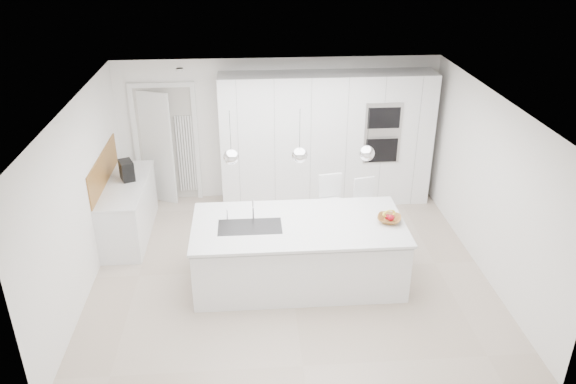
{
  "coord_description": "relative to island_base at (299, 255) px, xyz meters",
  "views": [
    {
      "loc": [
        -0.53,
        -6.77,
        4.55
      ],
      "look_at": [
        0.0,
        0.3,
        1.1
      ],
      "focal_mm": 35.0,
      "sensor_mm": 36.0,
      "label": 1
    }
  ],
  "objects": [
    {
      "name": "wall_left",
      "position": [
        -2.85,
        0.3,
        0.82
      ],
      "size": [
        0.0,
        5.0,
        5.0
      ],
      "primitive_type": "plane",
      "rotation": [
        1.57,
        0.0,
        1.57
      ],
      "color": "white",
      "rests_on": "ground"
    },
    {
      "name": "island_worktop",
      "position": [
        0.0,
        0.05,
        0.45
      ],
      "size": [
        2.84,
        1.4,
        0.04
      ],
      "primitive_type": "cube",
      "color": "white",
      "rests_on": "island_base"
    },
    {
      "name": "apple_b",
      "position": [
        1.19,
        0.01,
        0.54
      ],
      "size": [
        0.08,
        0.08,
        0.08
      ],
      "primitive_type": "sphere",
      "color": "#9D0816",
      "rests_on": "fruit_bowl"
    },
    {
      "name": "left_base_cabinets",
      "position": [
        -2.55,
        1.5,
        0.0
      ],
      "size": [
        0.6,
        1.8,
        0.86
      ],
      "primitive_type": "cube",
      "color": "white",
      "rests_on": "floor"
    },
    {
      "name": "doorway_frame",
      "position": [
        -2.05,
        2.77,
        0.59
      ],
      "size": [
        1.11,
        0.08,
        2.13
      ],
      "primitive_type": null,
      "color": "white",
      "rests_on": "floor"
    },
    {
      "name": "apple_a",
      "position": [
        1.23,
        -0.03,
        0.54
      ],
      "size": [
        0.09,
        0.09,
        0.09
      ],
      "primitive_type": "sphere",
      "color": "#9D0816",
      "rests_on": "fruit_bowl"
    },
    {
      "name": "left_worktop",
      "position": [
        -2.55,
        1.5,
        0.45
      ],
      "size": [
        0.62,
        1.82,
        0.04
      ],
      "primitive_type": "cube",
      "color": "white",
      "rests_on": "left_base_cabinets"
    },
    {
      "name": "apple_c",
      "position": [
        1.24,
        -0.01,
        0.54
      ],
      "size": [
        0.08,
        0.08,
        0.08
      ],
      "primitive_type": "sphere",
      "color": "#9D0816",
      "rests_on": "fruit_bowl"
    },
    {
      "name": "banana_bunch",
      "position": [
        1.21,
        0.03,
        0.58
      ],
      "size": [
        0.22,
        0.16,
        0.2
      ],
      "primitive_type": "torus",
      "rotation": [
        1.22,
        0.0,
        0.35
      ],
      "color": "yellow",
      "rests_on": "fruit_bowl"
    },
    {
      "name": "island_tap",
      "position": [
        -0.6,
        0.2,
        0.62
      ],
      "size": [
        0.02,
        0.02,
        0.3
      ],
      "primitive_type": "cylinder",
      "color": "white",
      "rests_on": "island_worktop"
    },
    {
      "name": "floor",
      "position": [
        -0.1,
        0.3,
        -0.43
      ],
      "size": [
        5.5,
        5.5,
        0.0
      ],
      "primitive_type": "plane",
      "color": "#BFAC99",
      "rests_on": "ground"
    },
    {
      "name": "island_sink",
      "position": [
        -0.65,
        -0.0,
        0.39
      ],
      "size": [
        0.84,
        0.44,
        0.18
      ],
      "primitive_type": null,
      "color": "#3F3F42",
      "rests_on": "island_worktop"
    },
    {
      "name": "radiator",
      "position": [
        -1.73,
        2.76,
        0.42
      ],
      "size": [
        0.32,
        0.04,
        1.4
      ],
      "primitive_type": null,
      "color": "white",
      "rests_on": "floor"
    },
    {
      "name": "bar_stool_left",
      "position": [
        0.57,
        0.96,
        0.13
      ],
      "size": [
        0.45,
        0.57,
        1.12
      ],
      "primitive_type": null,
      "rotation": [
        0.0,
        0.0,
        0.17
      ],
      "color": "white",
      "rests_on": "floor"
    },
    {
      "name": "wall_back",
      "position": [
        -0.1,
        2.8,
        0.82
      ],
      "size": [
        5.5,
        0.0,
        5.5
      ],
      "primitive_type": "plane",
      "rotation": [
        1.57,
        0.0,
        0.0
      ],
      "color": "white",
      "rests_on": "ground"
    },
    {
      "name": "pendant_mid",
      "position": [
        -0.0,
        -0.0,
        1.47
      ],
      "size": [
        0.2,
        0.2,
        0.2
      ],
      "primitive_type": "sphere",
      "color": "white",
      "rests_on": "ceiling"
    },
    {
      "name": "ceiling",
      "position": [
        -0.1,
        0.3,
        2.07
      ],
      "size": [
        5.5,
        5.5,
        0.0
      ],
      "primitive_type": "plane",
      "rotation": [
        3.14,
        0.0,
        0.0
      ],
      "color": "white",
      "rests_on": "wall_back"
    },
    {
      "name": "bar_stool_right",
      "position": [
        1.1,
        0.98,
        0.09
      ],
      "size": [
        0.45,
        0.54,
        1.04
      ],
      "primitive_type": null,
      "rotation": [
        0.0,
        0.0,
        0.24
      ],
      "color": "white",
      "rests_on": "floor"
    },
    {
      "name": "oven_stack",
      "position": [
        1.6,
        2.19,
        0.92
      ],
      "size": [
        0.62,
        0.04,
        1.05
      ],
      "primitive_type": null,
      "color": "#A5A5A8",
      "rests_on": "tall_cabinets"
    },
    {
      "name": "fruit_bowl",
      "position": [
        1.21,
        -0.0,
        0.51
      ],
      "size": [
        0.4,
        0.4,
        0.08
      ],
      "primitive_type": "imported",
      "rotation": [
        0.0,
        0.0,
        -0.33
      ],
      "color": "#9F6A2F",
      "rests_on": "island_worktop"
    },
    {
      "name": "hallway_door",
      "position": [
        -2.3,
        2.72,
        0.57
      ],
      "size": [
        0.76,
        0.38,
        2.0
      ],
      "primitive_type": "cube",
      "rotation": [
        0.0,
        0.0,
        -0.44
      ],
      "color": "white",
      "rests_on": "floor"
    },
    {
      "name": "tall_cabinets",
      "position": [
        0.7,
        2.5,
        0.72
      ],
      "size": [
        3.6,
        0.6,
        2.3
      ],
      "primitive_type": "cube",
      "color": "white",
      "rests_on": "floor"
    },
    {
      "name": "pendant_left",
      "position": [
        -0.85,
        -0.0,
        1.47
      ],
      "size": [
        0.2,
        0.2,
        0.2
      ],
      "primitive_type": "sphere",
      "color": "white",
      "rests_on": "ceiling"
    },
    {
      "name": "oak_backsplash",
      "position": [
        -2.84,
        1.5,
        0.72
      ],
      "size": [
        0.02,
        1.8,
        0.5
      ],
      "primitive_type": "cube",
      "color": "#9F6A2F",
      "rests_on": "wall_left"
    },
    {
      "name": "island_base",
      "position": [
        0.0,
        0.0,
        0.0
      ],
      "size": [
        2.8,
        1.2,
        0.86
      ],
      "primitive_type": "cube",
      "color": "white",
      "rests_on": "floor"
    },
    {
      "name": "pendant_right",
      "position": [
        0.85,
        -0.0,
        1.47
      ],
      "size": [
        0.2,
        0.2,
        0.2
      ],
      "primitive_type": "sphere",
      "color": "white",
      "rests_on": "ceiling"
    },
    {
      "name": "espresso_machine",
      "position": [
        -2.53,
        1.65,
        0.62
      ],
      "size": [
        0.28,
        0.34,
        0.31
      ],
      "primitive_type": "cube",
      "rotation": [
        0.0,
        0.0,
        0.4
      ],
      "color": "black",
      "rests_on": "left_worktop"
    }
  ]
}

